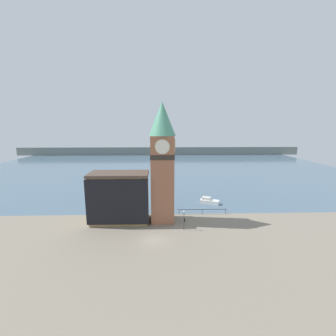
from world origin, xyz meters
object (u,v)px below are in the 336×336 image
(clock_tower, at_px, (162,160))
(boat_near, at_px, (209,201))
(mooring_bollard_near, at_px, (185,220))
(lamp_post, at_px, (184,216))
(pier_building, at_px, (120,197))

(clock_tower, bearing_deg, boat_near, 40.15)
(mooring_bollard_near, bearing_deg, lamp_post, -98.02)
(boat_near, bearing_deg, lamp_post, -96.10)
(clock_tower, distance_m, mooring_bollard_near, 12.46)
(pier_building, relative_size, mooring_bollard_near, 16.41)
(boat_near, bearing_deg, clock_tower, -117.37)
(mooring_bollard_near, xyz_separation_m, lamp_post, (-0.49, -3.46, 2.20))
(mooring_bollard_near, bearing_deg, clock_tower, 170.27)
(clock_tower, relative_size, lamp_post, 6.25)
(clock_tower, relative_size, boat_near, 4.75)
(lamp_post, bearing_deg, mooring_bollard_near, 81.98)
(pier_building, relative_size, lamp_post, 3.10)
(boat_near, xyz_separation_m, mooring_bollard_near, (-6.94, -10.17, -0.23))
(pier_building, bearing_deg, boat_near, 26.09)
(lamp_post, bearing_deg, boat_near, 61.42)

